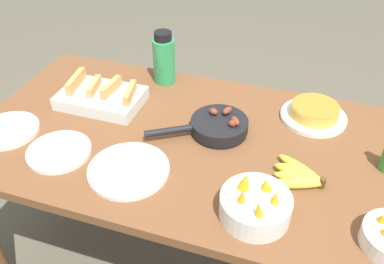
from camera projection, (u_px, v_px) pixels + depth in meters
The scene contains 11 objects.
ground_plane at pixel (192, 261), 1.87m from camera, with size 14.00×14.00×0.00m, color #565142.
dining_table at pixel (192, 160), 1.48m from camera, with size 1.57×0.84×0.72m.
banana_bunch at pixel (299, 176), 1.25m from camera, with size 0.19×0.17×0.04m.
melon_tray at pixel (101, 97), 1.58m from camera, with size 0.32×0.21×0.10m.
skillet at pixel (218, 126), 1.43m from camera, with size 0.33×0.25×0.08m.
frittata_plate_center at pixel (314, 113), 1.50m from camera, with size 0.24×0.24×0.06m.
empty_plate_near_front at pixel (8, 130), 1.45m from camera, with size 0.22×0.22×0.02m.
empty_plate_far_left at pixel (129, 170), 1.29m from camera, with size 0.26×0.26×0.02m.
empty_plate_far_right at pixel (59, 152), 1.36m from camera, with size 0.21×0.21×0.02m.
fruit_bowl_citrus at pixel (255, 205), 1.13m from camera, with size 0.20×0.20×0.13m.
water_bottle at pixel (164, 59), 1.67m from camera, with size 0.09×0.09×0.22m.
Camera 1 is at (0.35, -1.05, 1.62)m, focal length 38.00 mm.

